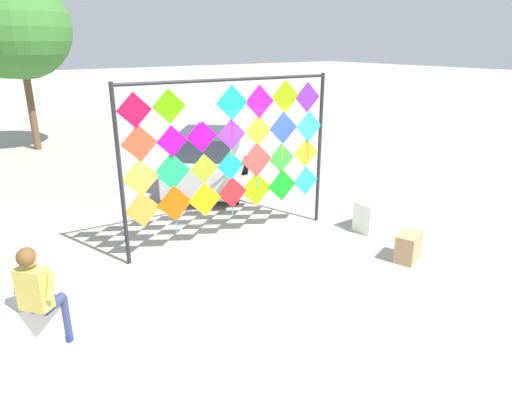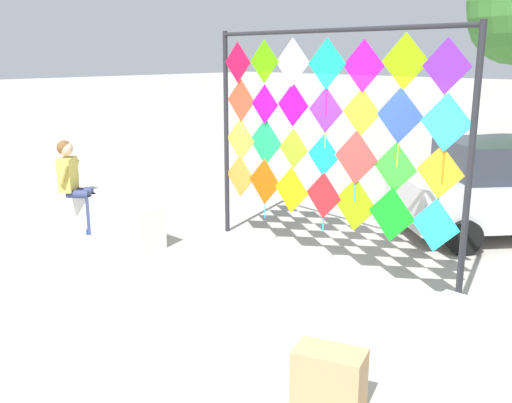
% 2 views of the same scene
% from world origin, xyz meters
% --- Properties ---
extents(ground, '(120.00, 120.00, 0.00)m').
position_xyz_m(ground, '(0.00, 0.00, 0.00)').
color(ground, '#9E998E').
extents(plaza_ledge_left, '(4.10, 0.45, 0.61)m').
position_xyz_m(plaza_ledge_left, '(-4.19, -0.58, 0.31)').
color(plaza_ledge_left, silver).
rests_on(plaza_ledge_left, ground).
extents(plaza_ledge_right, '(4.10, 0.45, 0.61)m').
position_xyz_m(plaza_ledge_right, '(4.19, -0.58, 0.31)').
color(plaza_ledge_right, silver).
rests_on(plaza_ledge_right, ground).
extents(kite_display_rack, '(4.09, 0.44, 3.06)m').
position_xyz_m(kite_display_rack, '(-0.11, 0.64, 1.84)').
color(kite_display_rack, '#232328').
rests_on(kite_display_rack, ground).
extents(seated_vendor, '(0.70, 0.68, 1.46)m').
position_xyz_m(seated_vendor, '(-3.77, -0.87, 0.85)').
color(seated_vendor, navy).
rests_on(seated_vendor, ground).
extents(parked_car, '(3.66, 3.96, 1.47)m').
position_xyz_m(parked_car, '(1.23, 3.86, 0.75)').
color(parked_car, '#B7B7BC').
rests_on(parked_car, ground).
extents(cardboard_box_large, '(0.63, 0.49, 0.49)m').
position_xyz_m(cardboard_box_large, '(1.94, -1.86, 0.25)').
color(cardboard_box_large, tan).
rests_on(cardboard_box_large, ground).
extents(tree_palm_like, '(3.37, 3.33, 5.74)m').
position_xyz_m(tree_palm_like, '(-1.68, 11.32, 3.95)').
color(tree_palm_like, brown).
rests_on(tree_palm_like, ground).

